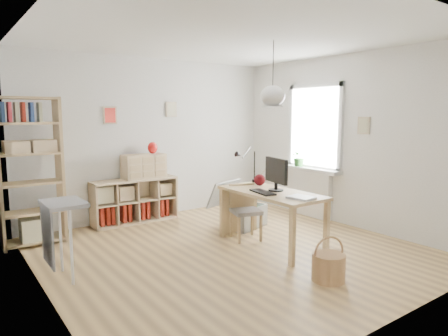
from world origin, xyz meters
TOP-DOWN VIEW (x-y plane):
  - ground at (0.00, 0.00)m, footprint 4.50×4.50m
  - room_shell at (0.55, -0.15)m, footprint 4.50×4.50m
  - window_unit at (2.23, 0.60)m, footprint 0.07×1.16m
  - radiator at (2.19, 0.60)m, footprint 0.10×0.80m
  - windowsill at (2.14, 0.60)m, footprint 0.22×1.20m
  - desk at (0.55, -0.15)m, footprint 0.70×1.50m
  - cube_shelf at (-0.47, 2.08)m, footprint 1.40×0.38m
  - tall_bookshelf at (-2.04, 1.80)m, footprint 0.80×0.38m
  - side_table at (-2.04, 0.35)m, footprint 0.40×0.55m
  - chair at (0.47, 0.31)m, footprint 0.48×0.48m
  - wicker_basket at (0.29, -1.36)m, footprint 0.35×0.35m
  - storage_chest at (0.82, 0.84)m, footprint 0.84×0.90m
  - monitor at (0.63, -0.16)m, footprint 0.20×0.50m
  - keyboard at (0.38, -0.17)m, footprint 0.24×0.46m
  - task_lamp at (0.59, 0.46)m, footprint 0.47×0.17m
  - yarn_ball at (0.71, 0.27)m, footprint 0.16×0.16m
  - paper_tray at (0.52, -0.72)m, footprint 0.28×0.33m
  - drawer_chest at (-0.28, 2.04)m, footprint 0.70×0.32m
  - red_vase at (-0.11, 2.04)m, footprint 0.16×0.16m
  - potted_plant at (2.12, 0.85)m, footprint 0.32×0.29m

SIDE VIEW (x-z plane):
  - ground at x=0.00m, z-range 0.00..0.00m
  - wicker_basket at x=0.29m, z-range -0.09..0.41m
  - storage_chest at x=0.82m, z-range -0.12..0.58m
  - cube_shelf at x=-0.47m, z-range -0.06..0.66m
  - radiator at x=2.19m, z-range 0.00..0.80m
  - chair at x=0.47m, z-range 0.05..0.83m
  - desk at x=0.55m, z-range 0.28..1.03m
  - side_table at x=-2.04m, z-range 0.24..1.09m
  - keyboard at x=0.38m, z-range 0.75..0.77m
  - paper_tray at x=0.52m, z-range 0.75..0.78m
  - windowsill at x=2.14m, z-range 0.80..0.86m
  - yarn_ball at x=0.71m, z-range 0.75..0.91m
  - drawer_chest at x=-0.28m, z-range 0.72..1.12m
  - monitor at x=0.63m, z-range 0.78..1.22m
  - potted_plant at x=2.12m, z-range 0.86..1.18m
  - tall_bookshelf at x=-2.04m, z-range 0.09..2.09m
  - task_lamp at x=0.59m, z-range 0.84..1.34m
  - red_vase at x=-0.11m, z-range 1.12..1.31m
  - window_unit at x=2.23m, z-range 0.82..2.28m
  - room_shell at x=0.55m, z-range -0.25..4.25m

